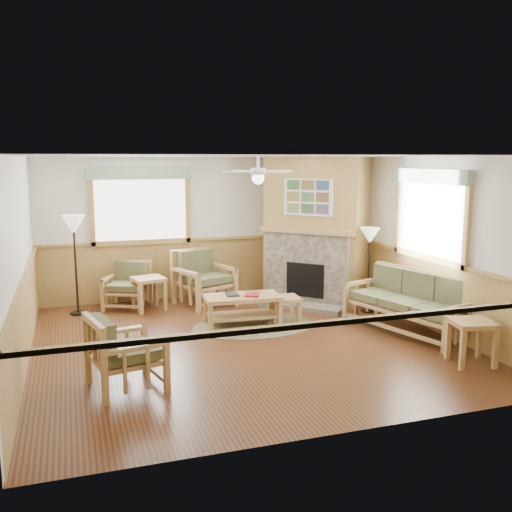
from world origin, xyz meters
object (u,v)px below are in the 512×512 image
object	(u,v)px
floor_lamp_left	(76,265)
floor_lamp_right	(369,270)
footstool	(284,309)
armchair_back_left	(127,285)
end_table_chairs	(149,294)
end_table_sofa	(471,342)
coffee_table	(242,310)
armchair_back_right	(204,278)
sofa	(408,303)
armchair_left	(126,352)

from	to	relation	value
floor_lamp_left	floor_lamp_right	size ratio (longest dim) A/B	1.15
footstool	armchair_back_left	bearing A→B (deg)	144.28
armchair_back_left	floor_lamp_left	xyz separation A→B (m)	(-0.87, -0.18, 0.45)
end_table_chairs	end_table_sofa	size ratio (longest dim) A/B	1.00
coffee_table	end_table_sofa	size ratio (longest dim) A/B	2.06
end_table_chairs	floor_lamp_left	size ratio (longest dim) A/B	0.34
armchair_back_right	floor_lamp_left	bearing A→B (deg)	156.79
sofa	floor_lamp_left	distance (m)	5.56
armchair_back_right	end_table_sofa	size ratio (longest dim) A/B	1.70
armchair_left	floor_lamp_left	xyz separation A→B (m)	(-0.48, 3.55, 0.42)
armchair_back_left	end_table_chairs	size ratio (longest dim) A/B	1.39
armchair_back_right	footstool	xyz separation A→B (m)	(1.01, -1.47, -0.29)
armchair_left	floor_lamp_right	xyz separation A→B (m)	(4.37, 2.11, 0.31)
armchair_left	end_table_chairs	world-z (taller)	armchair_left
armchair_back_right	floor_lamp_right	world-z (taller)	floor_lamp_right
coffee_table	floor_lamp_left	bearing A→B (deg)	153.39
floor_lamp_left	coffee_table	bearing A→B (deg)	-30.63
sofa	armchair_left	xyz separation A→B (m)	(-4.37, -0.87, -0.02)
footstool	floor_lamp_right	bearing A→B (deg)	3.61
coffee_table	floor_lamp_left	distance (m)	3.00
end_table_chairs	footstool	bearing A→B (deg)	-35.03
end_table_chairs	footstool	size ratio (longest dim) A/B	1.24
armchair_back_left	end_table_sofa	distance (m)	5.89
armchair_back_left	footstool	xyz separation A→B (m)	(2.38, -1.71, -0.20)
floor_lamp_left	end_table_chairs	bearing A→B (deg)	-5.14
coffee_table	sofa	bearing A→B (deg)	-22.94
armchair_back_right	armchair_back_left	bearing A→B (deg)	148.52
footstool	coffee_table	bearing A→B (deg)	176.90
sofa	floor_lamp_right	world-z (taller)	floor_lamp_right
armchair_back_right	footstool	distance (m)	1.81
sofa	armchair_back_left	world-z (taller)	sofa
coffee_table	end_table_chairs	size ratio (longest dim) A/B	2.05
armchair_back_left	floor_lamp_left	bearing A→B (deg)	-143.53
armchair_back_right	armchair_left	world-z (taller)	armchair_back_right
armchair_back_left	floor_lamp_right	bearing A→B (deg)	2.98
armchair_left	end_table_chairs	size ratio (longest dim) A/B	1.49
armchair_back_right	coffee_table	xyz separation A→B (m)	(0.29, -1.44, -0.26)
end_table_chairs	floor_lamp_left	bearing A→B (deg)	174.86
armchair_back_left	floor_lamp_right	world-z (taller)	floor_lamp_right
armchair_left	footstool	world-z (taller)	armchair_left
sofa	armchair_left	bearing A→B (deg)	-95.75
armchair_left	floor_lamp_left	bearing A→B (deg)	-5.02
coffee_table	end_table_chairs	xyz separation A→B (m)	(-1.32, 1.39, 0.05)
floor_lamp_left	sofa	bearing A→B (deg)	-28.91
armchair_left	end_table_sofa	xyz separation A→B (m)	(4.37, -0.62, -0.15)
end_table_sofa	footstool	world-z (taller)	end_table_sofa
footstool	armchair_left	bearing A→B (deg)	-143.94
coffee_table	footstool	world-z (taller)	coffee_table
armchair_back_left	floor_lamp_right	xyz separation A→B (m)	(3.99, -1.61, 0.34)
coffee_table	floor_lamp_right	size ratio (longest dim) A/B	0.81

